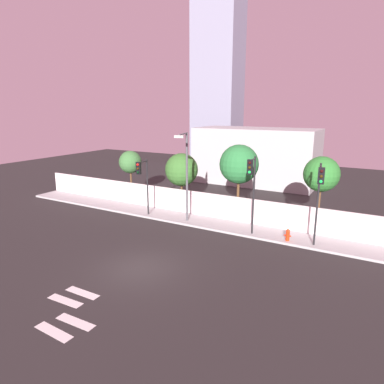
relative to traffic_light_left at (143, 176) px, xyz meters
The scene contains 15 objects.
ground_plane 9.00m from the traffic_light_left, 54.16° to the right, with size 80.00×80.00×0.00m, color #282424.
sidewalk 6.06m from the traffic_light_left, 16.29° to the left, with size 36.00×2.40×0.15m, color #A3A3A3.
perimeter_wall 6.05m from the traffic_light_left, 29.07° to the left, with size 36.00×0.18×1.80m, color silver.
crosswalk_marking 12.71m from the traffic_light_left, 67.11° to the right, with size 3.40×3.04×0.01m.
traffic_light_left is the anchor object (origin of this frame).
traffic_light_center 12.49m from the traffic_light_left, ahead, with size 0.55×1.81×5.02m.
traffic_light_right 8.50m from the traffic_light_left, ahead, with size 0.45×1.74×5.15m.
street_lamp_curbside 3.46m from the traffic_light_left, 11.78° to the left, with size 0.90×2.10×6.45m.
fire_hydrant 11.13m from the traffic_light_left, ahead, with size 0.44×0.26×0.76m.
roadside_tree_leftmost 6.24m from the traffic_light_left, 137.91° to the left, with size 2.05×2.05×4.51m.
roadside_tree_midleft 4.27m from the traffic_light_left, 78.73° to the left, with size 2.75×2.75×4.63m.
roadside_tree_midright 7.30m from the traffic_light_left, 35.19° to the left, with size 2.97×2.97×5.62m.
roadside_tree_rightmost 12.62m from the traffic_light_left, 19.39° to the left, with size 2.40×2.40×5.13m.
low_building_distant 16.97m from the traffic_light_left, 80.16° to the left, with size 13.22×6.00×6.12m, color #A7A7A7.
tower_on_skyline 31.46m from the traffic_light_left, 105.10° to the left, with size 6.81×5.00×27.18m, color gray.
Camera 1 is at (10.60, -12.99, 8.23)m, focal length 31.92 mm.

